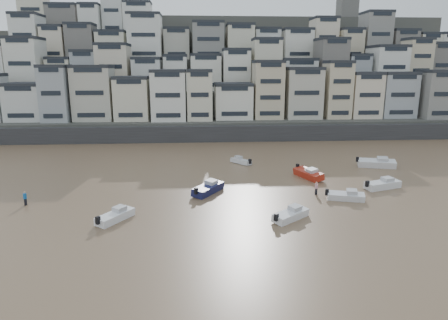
{
  "coord_description": "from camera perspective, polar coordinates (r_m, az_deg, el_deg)",
  "views": [
    {
      "loc": [
        2.75,
        -22.47,
        16.56
      ],
      "look_at": [
        6.31,
        30.0,
        4.0
      ],
      "focal_mm": 32.0,
      "sensor_mm": 36.0,
      "label": 1
    }
  ],
  "objects": [
    {
      "name": "boat_e",
      "position": [
        61.17,
        11.96,
        -1.77
      ],
      "size": [
        3.96,
        6.36,
        1.65
      ],
      "primitive_type": null,
      "rotation": [
        0.0,
        0.0,
        -1.22
      ],
      "color": "#A02313",
      "rests_on": "ground"
    },
    {
      "name": "boat_d",
      "position": [
        58.99,
        21.74,
        -3.06
      ],
      "size": [
        6.08,
        3.67,
        1.58
      ],
      "primitive_type": null,
      "rotation": [
        0.0,
        0.0,
        0.33
      ],
      "color": "silver",
      "rests_on": "ground"
    },
    {
      "name": "harbor_wall",
      "position": [
        89.01,
        0.84,
        3.85
      ],
      "size": [
        140.0,
        3.0,
        3.5
      ],
      "primitive_type": "cube",
      "color": "#38383A",
      "rests_on": "ground"
    },
    {
      "name": "boat_b",
      "position": [
        52.45,
        17.03,
        -4.81
      ],
      "size": [
        5.17,
        2.88,
        1.34
      ],
      "primitive_type": null,
      "rotation": [
        0.0,
        0.0,
        -0.27
      ],
      "color": "silver",
      "rests_on": "ground"
    },
    {
      "name": "person_pink",
      "position": [
        53.65,
        13.05,
        -3.93
      ],
      "size": [
        0.44,
        0.44,
        1.74
      ],
      "primitive_type": null,
      "color": "#D797A3",
      "rests_on": "ground"
    },
    {
      "name": "boat_a",
      "position": [
        44.69,
        9.52,
        -7.53
      ],
      "size": [
        5.14,
        4.6,
        1.42
      ],
      "primitive_type": null,
      "rotation": [
        0.0,
        0.0,
        0.68
      ],
      "color": "white",
      "rests_on": "ground"
    },
    {
      "name": "boat_g",
      "position": [
        70.69,
        20.98,
        -0.28
      ],
      "size": [
        6.86,
        3.79,
        1.78
      ],
      "primitive_type": null,
      "rotation": [
        0.0,
        0.0,
        -0.27
      ],
      "color": "silver",
      "rests_on": "ground"
    },
    {
      "name": "boat_j",
      "position": [
        45.38,
        -15.29,
        -7.51
      ],
      "size": [
        4.28,
        5.28,
        1.42
      ],
      "primitive_type": null,
      "rotation": [
        0.0,
        0.0,
        0.99
      ],
      "color": "white",
      "rests_on": "ground"
    },
    {
      "name": "boat_c",
      "position": [
        52.89,
        -2.29,
        -3.89
      ],
      "size": [
        4.99,
        6.15,
        1.65
      ],
      "primitive_type": null,
      "rotation": [
        0.0,
        0.0,
        0.99
      ],
      "color": "#151842",
      "rests_on": "ground"
    },
    {
      "name": "hillside",
      "position": [
        127.92,
        1.53,
        11.84
      ],
      "size": [
        141.04,
        66.0,
        50.0
      ],
      "color": "#4C4C47",
      "rests_on": "ground"
    },
    {
      "name": "boat_h",
      "position": [
        68.63,
        2.44,
        -0.03
      ],
      "size": [
        3.94,
        4.31,
        1.2
      ],
      "primitive_type": null,
      "rotation": [
        0.0,
        0.0,
        2.27
      ],
      "color": "silver",
      "rests_on": "ground"
    },
    {
      "name": "person_blue",
      "position": [
        54.03,
        -26.54,
        -4.92
      ],
      "size": [
        0.44,
        0.44,
        1.74
      ],
      "primitive_type": null,
      "color": "#165BA5",
      "rests_on": "ground"
    }
  ]
}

